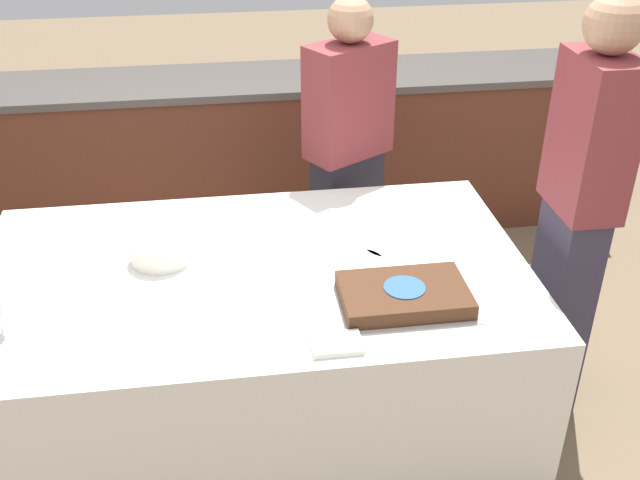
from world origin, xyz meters
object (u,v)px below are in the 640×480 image
at_px(cake, 404,295).
at_px(plate_stack, 161,250).
at_px(person_cutting_cake, 348,158).
at_px(person_seated_right, 578,210).

distance_m(cake, plate_stack, 0.92).
distance_m(plate_stack, person_cutting_cake, 1.09).
xyz_separation_m(cake, plate_stack, (-0.83, 0.40, 0.01)).
height_order(cake, plate_stack, plate_stack).
bearing_deg(cake, person_cutting_cake, 90.00).
bearing_deg(person_seated_right, cake, -68.44).
relative_size(cake, person_cutting_cake, 0.31).
xyz_separation_m(cake, person_seated_right, (0.74, 0.29, 0.12)).
height_order(plate_stack, person_cutting_cake, person_cutting_cake).
height_order(cake, person_cutting_cake, person_cutting_cake).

